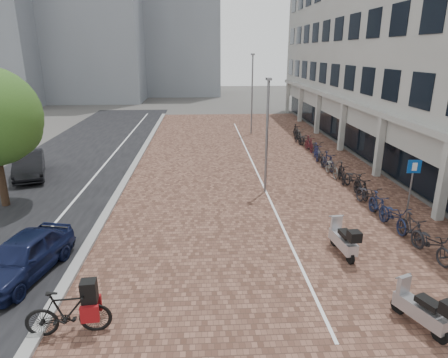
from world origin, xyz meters
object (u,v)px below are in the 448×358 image
scooter_back (421,308)px  car_navy (23,257)px  hero_bike (68,312)px  parking_sign (412,180)px  car_dark (29,165)px  scooter_front (343,239)px

scooter_back → car_navy: bearing=142.5°
hero_bike → parking_sign: bearing=-67.5°
car_navy → hero_bike: size_ratio=1.85×
car_dark → scooter_back: size_ratio=2.46×
hero_bike → parking_sign: 13.40m
hero_bike → parking_sign: (11.79, 6.28, 1.11)m
car_dark → scooter_front: (14.36, -9.61, -0.09)m
car_dark → hero_bike: 14.57m
car_dark → parking_sign: parking_sign is taller
parking_sign → hero_bike: bearing=-148.7°
parking_sign → car_dark: bearing=162.4°
car_dark → scooter_front: 17.29m
car_navy → scooter_front: size_ratio=2.21×
scooter_back → parking_sign: 7.31m
hero_bike → car_dark: bearing=19.9°
car_navy → scooter_front: bearing=17.2°
scooter_front → parking_sign: size_ratio=0.69×
hero_bike → scooter_front: bearing=-71.9°
car_navy → hero_bike: (2.25, -2.81, -0.02)m
car_navy → hero_bike: bearing=-38.2°
hero_bike → car_navy: bearing=33.1°
car_navy → car_dark: size_ratio=0.92×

